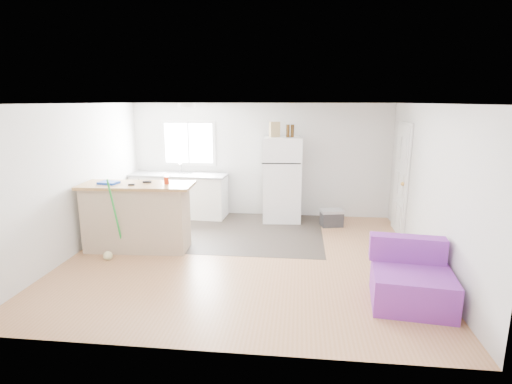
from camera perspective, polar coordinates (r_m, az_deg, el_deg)
room at (r=6.13m, az=-1.75°, el=1.22°), size 5.51×5.01×2.41m
vinyl_zone at (r=7.76m, az=-5.73°, el=-5.49°), size 4.05×2.50×0.00m
window at (r=8.81m, az=-9.58°, el=6.91°), size 1.18×0.06×0.98m
interior_door at (r=7.86m, az=20.02°, el=1.67°), size 0.11×0.92×2.10m
ceiling_fixture at (r=7.43m, az=-9.89°, el=12.09°), size 0.30×0.30×0.07m
kitchen_cabinets at (r=8.74m, az=-10.90°, el=-0.37°), size 2.10×0.76×1.21m
peninsula at (r=6.92m, az=-16.63°, el=-3.37°), size 1.86×0.79×1.12m
refrigerator at (r=8.23m, az=3.70°, el=1.84°), size 0.82×0.78×1.73m
cooler at (r=8.09m, az=10.75°, el=-3.63°), size 0.49×0.39×0.34m
purple_seat at (r=5.36m, az=21.24°, el=-11.79°), size 1.02×0.97×0.76m
cleaner_jug at (r=6.94m, az=-15.55°, el=-6.99°), size 0.15×0.12×0.31m
mop at (r=6.72m, az=-20.12°, el=-7.12°), size 0.22×0.37×1.31m
red_cup at (r=6.63m, az=-12.68°, el=1.62°), size 0.10×0.10×0.12m
blue_tray at (r=6.92m, az=-20.30°, el=1.25°), size 0.34×0.27×0.04m
tool_a at (r=6.82m, az=-15.28°, el=1.41°), size 0.14×0.07×0.03m
tool_b at (r=6.67m, az=-17.38°, el=1.01°), size 0.11×0.06×0.03m
cardboard_box at (r=8.09m, az=2.67°, el=8.93°), size 0.22×0.17×0.30m
bottle_left at (r=8.04m, az=4.58°, el=8.70°), size 0.09×0.09×0.25m
bottle_right at (r=8.06m, az=5.22°, el=8.70°), size 0.08×0.08×0.25m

